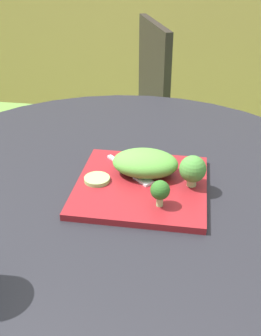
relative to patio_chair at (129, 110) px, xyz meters
The scene contains 9 objects.
bamboo_fence 1.36m from the patio_chair, 84.12° to the left, with size 8.00×0.08×1.33m, color #A8894C.
patio_table 0.97m from the patio_chair, 81.79° to the right, with size 1.07×1.07×0.75m.
patio_chair is the anchor object (origin of this frame).
salad_plate 1.03m from the patio_chair, 79.16° to the right, with size 0.27×0.27×0.01m, color maroon.
fork 0.99m from the patio_chair, 80.19° to the right, with size 0.12×0.12×0.00m.
lettuce_mound 1.00m from the patio_chair, 78.59° to the right, with size 0.14×0.10×0.05m, color #519338.
broccoli_floret_0 1.06m from the patio_chair, 73.42° to the right, with size 0.05×0.05×0.07m.
broccoli_floret_1 1.12m from the patio_chair, 77.58° to the right, with size 0.04×0.04×0.05m.
cucumber_slice_0 1.03m from the patio_chair, 84.48° to the right, with size 0.05×0.05×0.01m, color #8EB766.
Camera 1 is at (0.14, -0.75, 1.22)m, focal length 44.06 mm.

